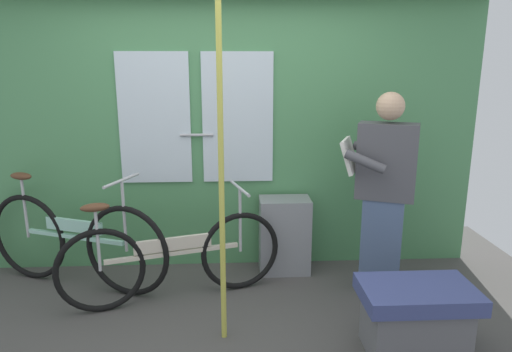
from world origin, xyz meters
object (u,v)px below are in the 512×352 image
object	(u,v)px
passenger_reading_newspaper	(383,191)
trash_bin_by_wall	(284,235)
bicycle_leaning_behind	(172,257)
bench_seat_corner	(415,317)
bicycle_near_door	(75,241)
handrail_pole	(221,170)

from	to	relation	value
passenger_reading_newspaper	trash_bin_by_wall	size ratio (longest dim) A/B	2.39
bicycle_leaning_behind	bench_seat_corner	xyz separation A→B (m)	(1.60, -0.75, -0.11)
trash_bin_by_wall	bicycle_leaning_behind	bearing A→B (deg)	-152.82
bicycle_near_door	passenger_reading_newspaper	world-z (taller)	passenger_reading_newspaper
passenger_reading_newspaper	trash_bin_by_wall	xyz separation A→B (m)	(-0.71, 0.40, -0.50)
bicycle_near_door	passenger_reading_newspaper	bearing A→B (deg)	16.41
passenger_reading_newspaper	handrail_pole	world-z (taller)	handrail_pole
handrail_pole	bench_seat_corner	xyz separation A→B (m)	(1.20, -0.22, -0.91)
bench_seat_corner	bicycle_near_door	bearing A→B (deg)	157.16
bicycle_near_door	passenger_reading_newspaper	distance (m)	2.48
bicycle_leaning_behind	bench_seat_corner	distance (m)	1.77
bicycle_near_door	trash_bin_by_wall	bearing A→B (deg)	27.78
passenger_reading_newspaper	bench_seat_corner	bearing A→B (deg)	110.95
bicycle_near_door	handrail_pole	xyz separation A→B (m)	(1.21, -0.79, 0.76)
trash_bin_by_wall	bench_seat_corner	size ratio (longest dim) A/B	0.95
passenger_reading_newspaper	bicycle_leaning_behind	bearing A→B (deg)	24.51
bicycle_near_door	trash_bin_by_wall	xyz separation A→B (m)	(1.72, 0.20, -0.06)
trash_bin_by_wall	handrail_pole	xyz separation A→B (m)	(-0.51, -0.99, 0.82)
bicycle_near_door	handrail_pole	world-z (taller)	handrail_pole
passenger_reading_newspaper	bicycle_near_door	bearing A→B (deg)	17.43
passenger_reading_newspaper	trash_bin_by_wall	bearing A→B (deg)	-7.35
passenger_reading_newspaper	bench_seat_corner	xyz separation A→B (m)	(-0.02, -0.81, -0.59)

